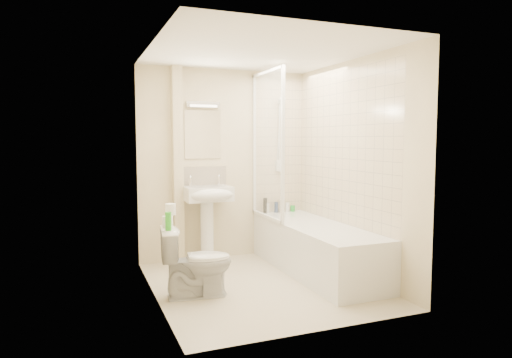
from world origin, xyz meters
name	(u,v)px	position (x,y,z in m)	size (l,w,h in m)	color
floor	(262,284)	(0.00, 0.00, 0.00)	(2.50, 2.50, 0.00)	beige
wall_back	(225,164)	(0.00, 1.25, 1.20)	(2.20, 0.02, 2.40)	beige
wall_left	(154,174)	(-1.10, 0.00, 1.20)	(0.02, 2.50, 2.40)	beige
wall_right	(353,168)	(1.10, 0.00, 1.20)	(0.02, 2.50, 2.40)	beige
ceiling	(262,52)	(0.00, 0.00, 2.40)	(2.20, 2.50, 0.02)	white
tile_back	(279,146)	(0.75, 1.24, 1.42)	(0.70, 0.01, 1.75)	beige
tile_right	(343,148)	(1.09, 0.20, 1.42)	(0.01, 2.10, 1.75)	beige
pipe_boxing	(178,166)	(-0.62, 1.19, 1.20)	(0.12, 0.12, 2.40)	beige
splashback	(203,178)	(-0.29, 1.24, 1.03)	(0.60, 0.01, 0.30)	beige
mirror	(203,135)	(-0.29, 1.24, 1.58)	(0.46, 0.01, 0.60)	white
strip_light	(203,104)	(-0.29, 1.22, 1.95)	(0.42, 0.07, 0.07)	silver
bathtub	(316,247)	(0.75, 0.20, 0.29)	(0.70, 2.10, 0.55)	white
shower_screen	(267,145)	(0.40, 0.80, 1.45)	(0.04, 0.92, 1.80)	white
shower_fixture	(280,137)	(0.75, 1.19, 1.55)	(0.10, 0.16, 0.99)	white
pedestal_sink	(208,202)	(-0.29, 1.01, 0.76)	(0.56, 0.50, 1.08)	white
bottle_black_a	(265,206)	(0.53, 1.16, 0.65)	(0.05, 0.05, 0.20)	black
bottle_white_a	(267,208)	(0.55, 1.16, 0.62)	(0.06, 0.06, 0.13)	silver
bottle_blue	(276,207)	(0.68, 1.16, 0.62)	(0.05, 0.05, 0.14)	navy
bottle_cream	(282,206)	(0.76, 1.16, 0.63)	(0.07, 0.07, 0.17)	beige
bottle_white_b	(287,207)	(0.85, 1.16, 0.61)	(0.06, 0.06, 0.12)	white
bottle_green	(293,208)	(0.93, 1.16, 0.59)	(0.06, 0.06, 0.08)	green
toilet	(197,262)	(-0.72, -0.09, 0.34)	(0.71, 0.46, 0.68)	white
toilet_roll_lower	(168,222)	(-0.98, -0.04, 0.74)	(0.10, 0.10, 0.11)	white
toilet_roll_upper	(171,209)	(-0.94, 0.01, 0.85)	(0.10, 0.10, 0.11)	white
green_bottle	(168,221)	(-1.00, -0.18, 0.77)	(0.06, 0.06, 0.17)	green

